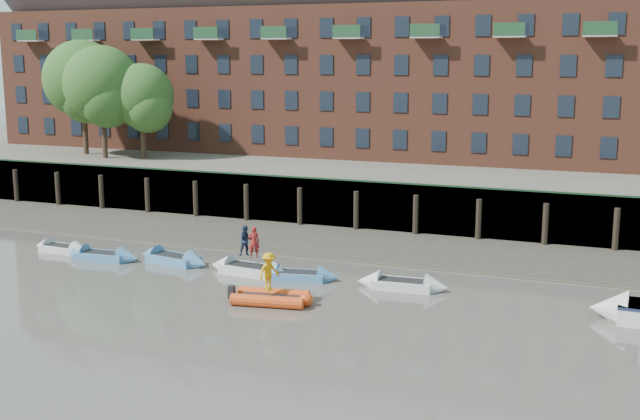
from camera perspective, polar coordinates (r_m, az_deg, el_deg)
The scene contains 17 objects.
ground at distance 32.65m, azimuth -6.63°, elevation -9.34°, with size 220.00×220.00×0.00m, color #59554D.
foreshore at distance 48.59m, azimuth 3.37°, elevation -2.52°, with size 110.00×8.00×0.50m, color #3D382F.
mud_band at distance 45.46m, azimuth 2.03°, elevation -3.45°, with size 110.00×1.60×0.10m, color #4C4336.
river_wall at distance 52.35m, azimuth 4.88°, elevation 0.22°, with size 110.00×1.23×3.30m.
bank_terrace at distance 65.34m, azimuth 8.30°, elevation 2.28°, with size 110.00×28.00×3.20m, color #5E594D.
apartment_terrace at distance 65.62m, azimuth 8.77°, elevation 12.14°, with size 80.60×15.56×20.98m.
tree_cluster at distance 67.60m, azimuth -15.25°, elevation 8.61°, with size 11.76×7.74×9.40m.
rowboat_0 at distance 49.20m, azimuth -17.90°, elevation -2.63°, with size 4.02×1.42×1.15m.
rowboat_1 at distance 46.61m, azimuth -15.21°, elevation -3.18°, with size 4.54×1.67×1.29m.
rowboat_2 at distance 45.04m, azimuth -10.40°, elevation -3.45°, with size 4.81×2.15×1.35m.
rowboat_3 at distance 42.26m, azimuth -5.01°, elevation -4.25°, with size 4.94×1.92×1.40m.
rowboat_4 at distance 41.10m, azimuth -1.55°, elevation -4.69°, with size 4.40×2.02×1.23m.
rowboat_5 at distance 39.68m, azimuth 5.88°, elevation -5.29°, with size 4.63×1.62×1.32m.
rib_tender at distance 37.25m, azimuth -3.31°, elevation -6.26°, with size 3.81×2.27×0.64m.
person_rower_a at distance 41.73m, azimuth -4.73°, elevation -2.29°, with size 0.60×0.39×1.65m, color maroon.
person_rower_b at distance 42.11m, azimuth -5.28°, elevation -2.20°, with size 0.79×0.61×1.62m, color #19233F.
person_rib_crew at distance 36.99m, azimuth -3.65°, elevation -4.40°, with size 1.18×0.68×1.82m, color orange.
Camera 1 is at (14.57, -26.96, 11.25)m, focal length 45.00 mm.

